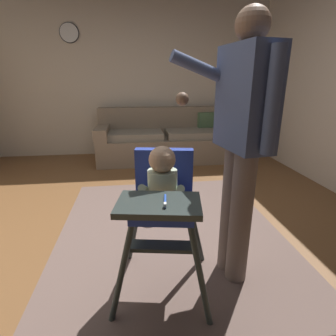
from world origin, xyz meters
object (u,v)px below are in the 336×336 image
Objects in this scene: adult_standing at (242,141)px; toy_ball at (152,214)px; high_chair at (163,195)px; wall_clock at (69,33)px; couch at (164,140)px.

adult_standing reaches higher than toy_ball.
wall_clock reaches higher than high_chair.
high_chair is at bearing 0.33° from adult_standing.
wall_clock is (-1.61, 3.41, 1.08)m from adult_standing.
high_chair reaches higher than couch.
adult_standing is 10.88× the size of toy_ball.
toy_ball is (-0.01, 0.86, -0.58)m from high_chair.
couch is 7.12× the size of wall_clock.
couch is 2.29× the size of high_chair.
adult_standing reaches higher than high_chair.
couch is 3.05m from high_chair.
couch is at bearing -96.03° from adult_standing.
toy_ball is at bearing -67.11° from wall_clock.
high_chair reaches higher than toy_ball.
couch is 3.00m from adult_standing.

